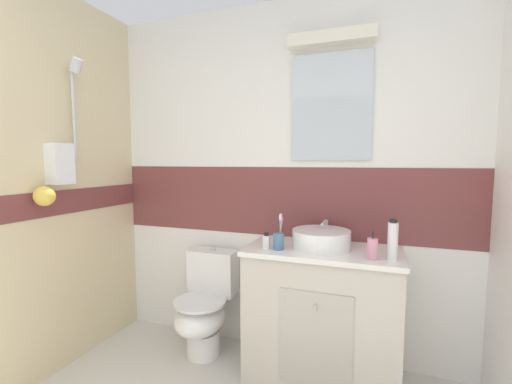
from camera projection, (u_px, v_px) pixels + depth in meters
wall_back_tiled at (283, 179)px, 2.44m from camera, size 3.20×0.20×2.50m
vanity_cabinet at (322, 313)px, 2.13m from camera, size 0.95×0.51×0.85m
sink_basin at (321, 238)px, 2.09m from camera, size 0.36×0.40×0.15m
toilet at (205, 306)px, 2.42m from camera, size 0.37×0.50×0.74m
toothbrush_cup at (279, 240)px, 2.05m from camera, size 0.07×0.07×0.22m
soap_dispenser at (372, 248)px, 1.85m from camera, size 0.06×0.06×0.16m
perfume_flask_small at (266, 241)px, 2.08m from camera, size 0.04×0.03×0.10m
shampoo_bottle_tall at (393, 240)px, 1.83m from camera, size 0.05×0.05×0.23m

